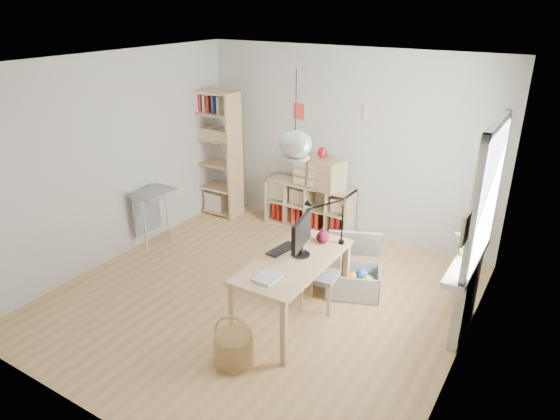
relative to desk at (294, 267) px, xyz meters
The scene contains 20 objects.
ground 0.87m from the desk, 164.74° to the left, with size 4.50×4.50×0.00m, color tan.
room_shell 1.34m from the desk, 164.74° to the left, with size 4.50×4.50×4.50m.
window_unit 2.04m from the desk, 24.12° to the left, with size 0.07×1.16×1.46m.
radiator 1.82m from the desk, 24.58° to the left, with size 0.10×0.80×0.80m, color silver.
windowsill 1.77m from the desk, 25.25° to the left, with size 0.22×1.20×0.06m, color silver.
desk is the anchor object (origin of this frame).
cube_shelf 2.48m from the desk, 114.61° to the left, with size 1.40×0.38×0.72m.
tall_bookshelf 3.27m from the desk, 142.99° to the left, with size 0.80×0.38×2.00m.
side_table 2.64m from the desk, 169.06° to the left, with size 0.40×0.55×0.85m.
chair 0.50m from the desk, 74.99° to the left, with size 0.43×0.43×0.77m.
wicker_basket 1.05m from the desk, 97.77° to the right, with size 0.39×0.39×0.54m.
storage_chest 1.03m from the desk, 69.58° to the left, with size 0.86×0.91×0.68m.
monitor 0.36m from the desk, 80.99° to the left, with size 0.20×0.49×0.43m.
keyboard 0.26m from the desk, 153.25° to the left, with size 0.14×0.39×0.02m, color black.
task_lamp 0.68m from the desk, 84.59° to the left, with size 0.45×0.17×0.48m.
yarn_ball 0.53m from the desk, 80.15° to the left, with size 0.15×0.15×0.15m, color #4A0919.
paper_tray 0.49m from the desk, 92.72° to the right, with size 0.22×0.27×0.03m, color silver.
drawer_chest 2.36m from the desk, 110.92° to the left, with size 0.77×0.35×0.44m, color tan.
red_vase 2.40m from the desk, 110.16° to the left, with size 0.13×0.13×0.16m, color #9E0D15.
potted_plant 1.81m from the desk, 27.84° to the left, with size 0.28×0.24×0.31m, color #38702A.
Camera 1 is at (2.85, -4.17, 3.29)m, focal length 32.00 mm.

